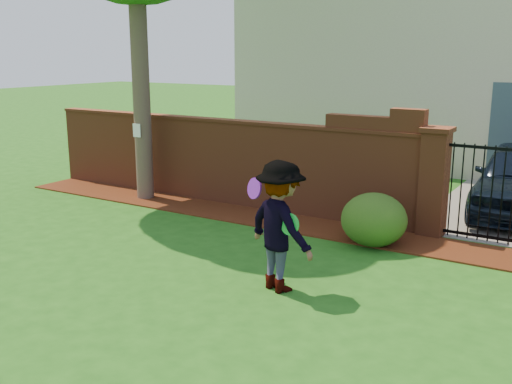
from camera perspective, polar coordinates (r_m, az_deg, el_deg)
The scene contains 11 objects.
ground at distance 8.46m, azimuth -7.65°, elevation -8.48°, with size 80.00×80.00×0.01m, color #1F5715.
mulch_bed at distance 11.54m, azimuth -0.83°, elevation -2.27°, with size 11.10×1.08×0.03m, color #3D180B.
brick_wall at distance 12.45m, azimuth -3.32°, elevation 3.17°, with size 8.70×0.31×2.16m.
pillar_left at distance 10.60m, azimuth 16.62°, elevation 0.98°, with size 0.50×0.50×1.88m.
iron_gate at distance 10.40m, azimuth 22.42°, elevation -0.28°, with size 1.78×0.03×1.60m.
house at distance 18.47m, azimuth 19.60°, elevation 12.73°, with size 12.40×6.40×6.30m.
paper_notice at distance 12.75m, azimuth -11.31°, elevation 5.78°, with size 0.20×0.01×0.28m, color white.
shrub_left at distance 9.92m, azimuth 11.19°, elevation -2.60°, with size 1.07×1.07×0.88m, color #214D17.
man at distance 7.83m, azimuth 2.11°, elevation -3.33°, with size 1.13×0.65×1.75m, color gray.
frisbee_purple at distance 8.02m, azimuth -0.15°, elevation 0.35°, with size 0.29×0.29×0.03m, color purple.
frisbee_green at distance 7.58m, azimuth 3.23°, elevation -3.09°, with size 0.28×0.28×0.03m, color green.
Camera 1 is at (5.04, -6.03, 3.12)m, focal length 41.94 mm.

